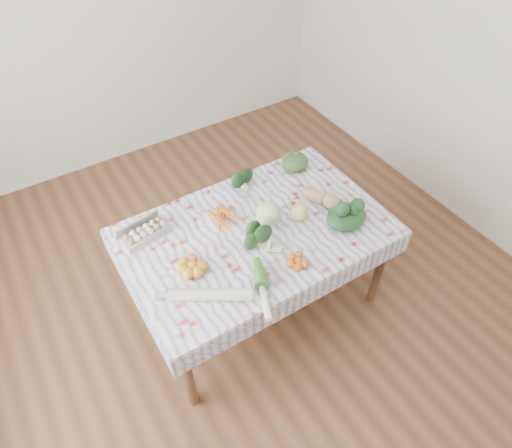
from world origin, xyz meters
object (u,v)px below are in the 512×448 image
object	(u,v)px
dining_table	(256,239)
cabbage	(268,214)
egg_carton	(146,234)
grapefruit	(299,212)
butternut_squash	(322,197)
kabocha_squash	(295,162)

from	to	relation	value
dining_table	cabbage	world-z (taller)	cabbage
egg_carton	grapefruit	xyz separation A→B (m)	(0.90, -0.36, 0.02)
butternut_squash	grapefruit	size ratio (longest dim) A/B	2.13
dining_table	butternut_squash	size ratio (longest dim) A/B	6.67
butternut_squash	dining_table	bearing A→B (deg)	153.64
kabocha_squash	grapefruit	bearing A→B (deg)	-122.39
egg_carton	cabbage	world-z (taller)	cabbage
dining_table	kabocha_squash	world-z (taller)	kabocha_squash
dining_table	grapefruit	distance (m)	0.33
dining_table	grapefruit	world-z (taller)	grapefruit
dining_table	grapefruit	xyz separation A→B (m)	(0.29, -0.06, 0.14)
dining_table	cabbage	size ratio (longest dim) A/B	10.14
butternut_squash	grapefruit	world-z (taller)	grapefruit
cabbage	butternut_squash	size ratio (longest dim) A/B	0.66
dining_table	kabocha_squash	distance (m)	0.70
kabocha_squash	dining_table	bearing A→B (deg)	-146.29
dining_table	cabbage	distance (m)	0.19
dining_table	butternut_squash	world-z (taller)	butternut_squash
grapefruit	egg_carton	bearing A→B (deg)	158.35
cabbage	grapefruit	xyz separation A→B (m)	(0.19, -0.07, -0.02)
grapefruit	dining_table	bearing A→B (deg)	169.11
egg_carton	kabocha_squash	world-z (taller)	kabocha_squash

